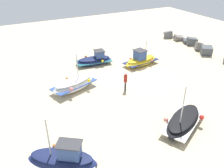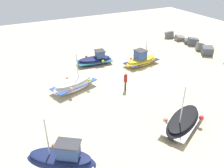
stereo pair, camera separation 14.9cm
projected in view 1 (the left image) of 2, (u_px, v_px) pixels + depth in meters
ground_plane at (133, 74)px, 23.49m from camera, size 51.78×51.78×0.00m
fishing_boat_0 at (183, 121)px, 16.16m from camera, size 3.49×4.65×3.56m
fishing_boat_1 at (74, 84)px, 20.54m from camera, size 2.90×4.45×3.28m
fishing_boat_2 at (95, 60)px, 25.41m from camera, size 2.13×4.05×1.56m
fishing_boat_3 at (63, 160)px, 12.87m from camera, size 3.46×4.07×3.38m
fishing_boat_4 at (141, 60)px, 25.27m from camera, size 2.27×4.24×2.60m
person_walking at (125, 81)px, 20.19m from camera, size 0.32×0.32×1.75m
breakwater_rocks at (215, 53)px, 27.46m from camera, size 17.63×2.70×1.38m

